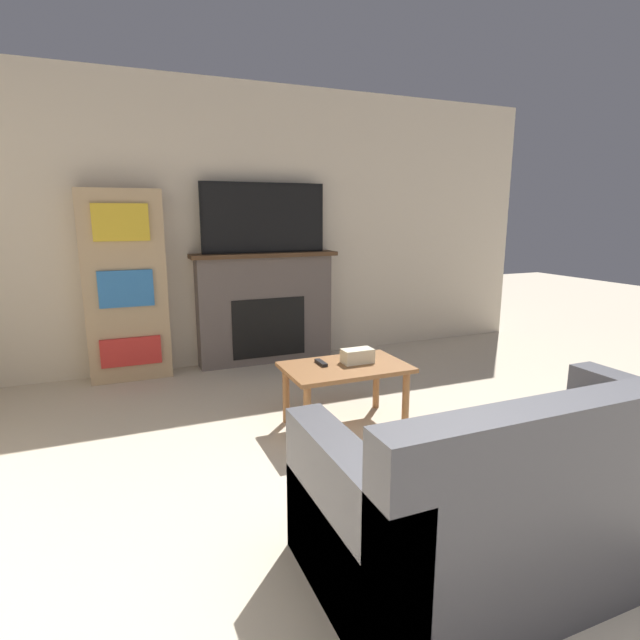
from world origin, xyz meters
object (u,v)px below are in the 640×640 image
couch (526,499)px  tv (264,218)px  coffee_table (345,374)px  bookshelf (126,287)px  fireplace (266,308)px

couch → tv: bearing=92.6°
tv → coffee_table: bearing=-88.1°
couch → coffee_table: 1.58m
coffee_table → bookshelf: bearing=128.1°
coffee_table → fireplace: bearing=91.8°
couch → coffee_table: size_ratio=2.13×
bookshelf → tv: bearing=0.1°
tv → coffee_table: (0.06, -1.72, -1.06)m
fireplace → tv: (-0.00, -0.02, 0.88)m
couch → coffee_table: bearing=93.4°
fireplace → couch: fireplace is taller
coffee_table → tv: bearing=91.9°
tv → couch: tv is taller
fireplace → coffee_table: 1.75m
tv → coffee_table: tv is taller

